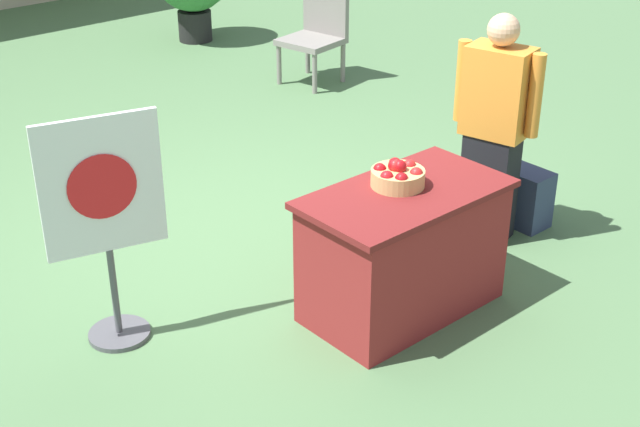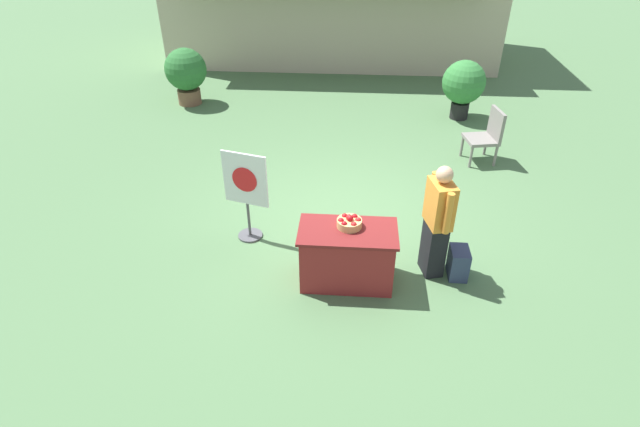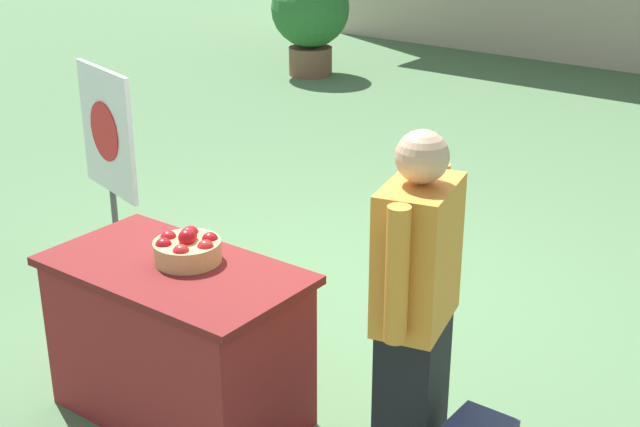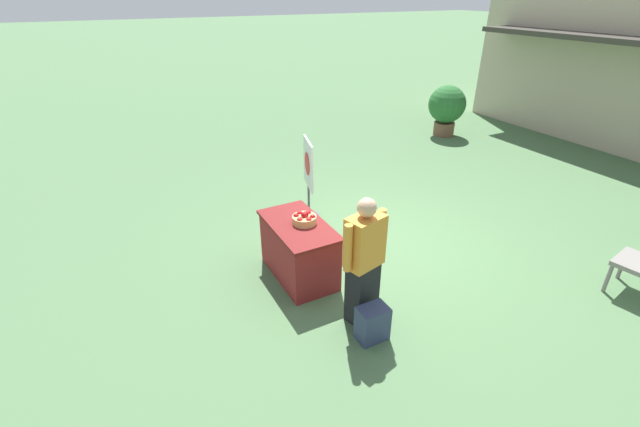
# 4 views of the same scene
# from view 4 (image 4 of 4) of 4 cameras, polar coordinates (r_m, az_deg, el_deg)

# --- Properties ---
(ground_plane) EXTENTS (120.00, 120.00, 0.00)m
(ground_plane) POSITION_cam_4_polar(r_m,az_deg,el_deg) (6.67, 8.05, -4.13)
(ground_plane) COLOR #4C7047
(display_table) EXTENTS (1.24, 0.69, 0.80)m
(display_table) POSITION_cam_4_polar(r_m,az_deg,el_deg) (5.74, -2.82, -4.87)
(display_table) COLOR maroon
(display_table) RESTS_ON ground_plane
(apple_basket) EXTENTS (0.32, 0.32, 0.16)m
(apple_basket) POSITION_cam_4_polar(r_m,az_deg,el_deg) (5.52, -2.09, -0.67)
(apple_basket) COLOR tan
(apple_basket) RESTS_ON display_table
(person_visitor) EXTENTS (0.35, 0.60, 1.59)m
(person_visitor) POSITION_cam_4_polar(r_m,az_deg,el_deg) (4.81, 5.86, -6.41)
(person_visitor) COLOR black
(person_visitor) RESTS_ON ground_plane
(backpack) EXTENTS (0.24, 0.34, 0.42)m
(backpack) POSITION_cam_4_polar(r_m,az_deg,el_deg) (4.92, 7.00, -14.33)
(backpack) COLOR #2D3856
(backpack) RESTS_ON ground_plane
(poster_board) EXTENTS (0.65, 0.36, 1.37)m
(poster_board) POSITION_cam_4_polar(r_m,az_deg,el_deg) (7.07, -1.56, 5.12)
(poster_board) COLOR #4C4C51
(poster_board) RESTS_ON ground_plane
(potted_plant_near_right) EXTENTS (0.96, 0.96, 1.30)m
(potted_plant_near_right) POSITION_cam_4_polar(r_m,az_deg,el_deg) (11.98, 16.55, 13.49)
(potted_plant_near_right) COLOR brown
(potted_plant_near_right) RESTS_ON ground_plane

